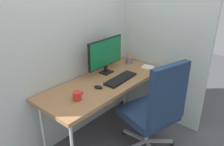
# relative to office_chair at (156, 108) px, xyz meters

# --- Properties ---
(ground_plane) EXTENTS (8.00, 8.00, 0.00)m
(ground_plane) POSITION_rel_office_chair_xyz_m (-0.12, 0.60, -0.57)
(ground_plane) COLOR #4C4C51
(wall_back) EXTENTS (2.43, 0.04, 2.80)m
(wall_back) POSITION_rel_office_chair_xyz_m (-0.12, 0.95, 0.83)
(wall_back) COLOR #B7C1BC
(wall_back) RESTS_ON ground_plane
(wall_side_right) EXTENTS (0.04, 1.49, 2.80)m
(wall_side_right) POSITION_rel_office_chair_xyz_m (0.69, 0.48, 0.83)
(wall_side_right) COLOR #B7C1BC
(wall_side_right) RESTS_ON ground_plane
(desk) EXTENTS (1.56, 0.62, 0.74)m
(desk) POSITION_rel_office_chair_xyz_m (-0.12, 0.60, 0.12)
(desk) COLOR #996B42
(desk) RESTS_ON ground_plane
(office_chair) EXTENTS (0.64, 0.67, 1.10)m
(office_chair) POSITION_rel_office_chair_xyz_m (0.00, 0.00, 0.00)
(office_chair) COLOR black
(office_chair) RESTS_ON ground_plane
(monitor) EXTENTS (0.55, 0.12, 0.42)m
(monitor) POSITION_rel_office_chair_xyz_m (0.07, 0.76, 0.40)
(monitor) COLOR black
(monitor) RESTS_ON desk
(keyboard) EXTENTS (0.46, 0.17, 0.03)m
(keyboard) POSITION_rel_office_chair_xyz_m (0.02, 0.49, 0.18)
(keyboard) COLOR black
(keyboard) RESTS_ON desk
(mouse) EXTENTS (0.08, 0.11, 0.03)m
(mouse) POSITION_rel_office_chair_xyz_m (-0.29, 0.54, 0.18)
(mouse) COLOR black
(mouse) RESTS_ON desk
(pen_holder) EXTENTS (0.09, 0.09, 0.17)m
(pen_holder) POSITION_rel_office_chair_xyz_m (0.50, 0.72, 0.21)
(pen_holder) COLOR slate
(pen_holder) RESTS_ON desk
(notebook) EXTENTS (0.14, 0.17, 0.02)m
(notebook) POSITION_rel_office_chair_xyz_m (0.53, 0.44, 0.17)
(notebook) COLOR silver
(notebook) RESTS_ON desk
(coffee_mug) EXTENTS (0.12, 0.09, 0.09)m
(coffee_mug) POSITION_rel_office_chair_xyz_m (-0.59, 0.53, 0.20)
(coffee_mug) COLOR red
(coffee_mug) RESTS_ON desk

